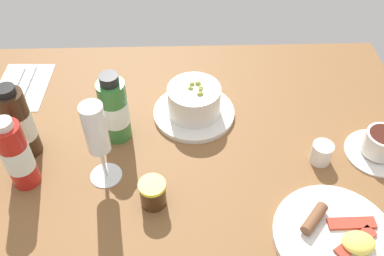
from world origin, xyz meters
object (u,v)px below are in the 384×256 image
(wine_glass, at_px, (96,133))
(sauce_bottle_green, at_px, (114,110))
(porridge_bowl, at_px, (194,102))
(sauce_bottle_brown, at_px, (18,123))
(coffee_cup, at_px, (379,144))
(creamer_jug, at_px, (321,152))
(jam_jar, at_px, (152,193))
(breakfast_plate, at_px, (335,236))
(cutlery_setting, at_px, (21,87))
(sauce_bottle_red, at_px, (16,155))

(wine_glass, xyz_separation_m, sauce_bottle_green, (-0.02, -0.12, -0.05))
(porridge_bowl, distance_m, sauce_bottle_brown, 0.39)
(porridge_bowl, relative_size, wine_glass, 0.97)
(coffee_cup, relative_size, creamer_jug, 2.59)
(porridge_bowl, distance_m, jam_jar, 0.26)
(creamer_jug, xyz_separation_m, breakfast_plate, (0.02, 0.19, -0.02))
(coffee_cup, height_order, sauce_bottle_green, sauce_bottle_green)
(sauce_bottle_green, height_order, sauce_bottle_brown, sauce_bottle_brown)
(wine_glass, bearing_deg, breakfast_plate, 159.92)
(creamer_jug, bearing_deg, porridge_bowl, -29.33)
(porridge_bowl, relative_size, sauce_bottle_brown, 1.07)
(breakfast_plate, bearing_deg, sauce_bottle_green, -33.28)
(cutlery_setting, relative_size, sauce_bottle_green, 1.11)
(sauce_bottle_brown, xyz_separation_m, breakfast_plate, (-0.62, 0.24, -0.07))
(cutlery_setting, bearing_deg, wine_glass, 130.54)
(breakfast_plate, bearing_deg, sauce_bottle_brown, -21.04)
(cutlery_setting, bearing_deg, porridge_bowl, 165.76)
(jam_jar, bearing_deg, cutlery_setting, -45.76)
(sauce_bottle_green, bearing_deg, breakfast_plate, 146.72)
(jam_jar, xyz_separation_m, sauce_bottle_red, (0.26, -0.06, 0.05))
(cutlery_setting, bearing_deg, jam_jar, 134.24)
(coffee_cup, height_order, creamer_jug, coffee_cup)
(porridge_bowl, bearing_deg, sauce_bottle_red, 28.09)
(sauce_bottle_red, xyz_separation_m, sauce_bottle_green, (-0.18, -0.13, -0.00))
(wine_glass, relative_size, sauce_bottle_red, 1.14)
(cutlery_setting, height_order, wine_glass, wine_glass)
(sauce_bottle_red, bearing_deg, jam_jar, 166.87)
(jam_jar, xyz_separation_m, sauce_bottle_brown, (0.28, -0.15, 0.05))
(sauce_bottle_brown, bearing_deg, sauce_bottle_green, -167.92)
(coffee_cup, relative_size, sauce_bottle_green, 0.81)
(wine_glass, xyz_separation_m, sauce_bottle_red, (0.16, 0.01, -0.05))
(cutlery_setting, distance_m, sauce_bottle_brown, 0.24)
(porridge_bowl, distance_m, coffee_cup, 0.42)
(creamer_jug, bearing_deg, wine_glass, 3.71)
(jam_jar, bearing_deg, coffee_cup, -166.21)
(cutlery_setting, bearing_deg, creamer_jug, 159.69)
(creamer_jug, distance_m, breakfast_plate, 0.19)
(porridge_bowl, distance_m, cutlery_setting, 0.46)
(cutlery_setting, xyz_separation_m, jam_jar, (-0.35, 0.36, 0.03))
(cutlery_setting, distance_m, creamer_jug, 0.76)
(creamer_jug, height_order, sauce_bottle_green, sauce_bottle_green)
(sauce_bottle_brown, bearing_deg, wine_glass, 156.63)
(creamer_jug, xyz_separation_m, jam_jar, (0.36, 0.10, 0.01))
(coffee_cup, xyz_separation_m, jam_jar, (0.49, 0.12, 0.00))
(cutlery_setting, xyz_separation_m, coffee_cup, (-0.84, 0.24, 0.02))
(creamer_jug, xyz_separation_m, sauce_bottle_green, (0.44, -0.09, 0.05))
(creamer_jug, relative_size, sauce_bottle_red, 0.31)
(creamer_jug, height_order, wine_glass, wine_glass)
(porridge_bowl, bearing_deg, jam_jar, 70.51)
(cutlery_setting, height_order, creamer_jug, creamer_jug)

